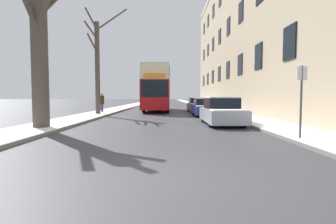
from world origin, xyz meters
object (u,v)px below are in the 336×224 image
at_px(oncoming_van, 150,99).
at_px(street_sign_post, 300,99).
at_px(bare_tree_left_0, 38,50).
at_px(bare_tree_left_1, 97,63).
at_px(pedestrian_left_sidewalk, 101,102).
at_px(double_decker_bus, 156,87).
at_px(parked_car_1, 204,108).
at_px(parked_car_2, 196,105).
at_px(parked_car_0, 220,112).

distance_m(oncoming_van, street_sign_post, 35.25).
height_order(bare_tree_left_0, bare_tree_left_1, bare_tree_left_1).
bearing_deg(pedestrian_left_sidewalk, bare_tree_left_1, -19.76).
bearing_deg(street_sign_post, pedestrian_left_sidewalk, 123.95).
distance_m(bare_tree_left_1, oncoming_van, 22.40).
height_order(double_decker_bus, street_sign_post, double_decker_bus).
relative_size(bare_tree_left_1, pedestrian_left_sidewalk, 4.80).
xyz_separation_m(double_decker_bus, parked_car_1, (4.09, -7.21, -1.88)).
relative_size(parked_car_2, street_sign_post, 1.82).
relative_size(parked_car_1, parked_car_2, 0.88).
xyz_separation_m(bare_tree_left_0, bare_tree_left_1, (0.04, 9.35, 0.63)).
distance_m(parked_car_1, oncoming_van, 23.15).
distance_m(bare_tree_left_0, bare_tree_left_1, 9.37).
xyz_separation_m(double_decker_bus, street_sign_post, (5.47, -19.31, -1.09)).
xyz_separation_m(parked_car_0, parked_car_1, (-0.00, 6.28, -0.04)).
relative_size(parked_car_0, street_sign_post, 1.82).
relative_size(parked_car_0, parked_car_1, 1.13).
xyz_separation_m(parked_car_0, street_sign_post, (1.38, -5.81, 0.75)).
bearing_deg(parked_car_2, street_sign_post, -85.58).
bearing_deg(parked_car_1, bare_tree_left_0, -133.68).
height_order(bare_tree_left_0, street_sign_post, bare_tree_left_0).
relative_size(parked_car_2, oncoming_van, 0.88).
relative_size(bare_tree_left_0, bare_tree_left_1, 0.75).
xyz_separation_m(parked_car_1, oncoming_van, (-5.79, 22.41, 0.57)).
xyz_separation_m(parked_car_0, oncoming_van, (-5.79, 28.69, 0.53)).
distance_m(double_decker_bus, parked_car_1, 8.50).
height_order(parked_car_1, oncoming_van, oncoming_van).
bearing_deg(parked_car_1, bare_tree_left_1, 177.45).
bearing_deg(bare_tree_left_1, oncoming_van, 82.92).
bearing_deg(bare_tree_left_1, street_sign_post, -51.55).
distance_m(bare_tree_left_1, double_decker_bus, 8.31).
distance_m(double_decker_bus, oncoming_van, 15.35).
height_order(double_decker_bus, pedestrian_left_sidewalk, double_decker_bus).
relative_size(parked_car_0, parked_car_2, 1.00).
xyz_separation_m(oncoming_van, pedestrian_left_sidewalk, (-3.18, -19.14, -0.20)).
height_order(pedestrian_left_sidewalk, street_sign_post, street_sign_post).
relative_size(oncoming_van, pedestrian_left_sidewalk, 2.81).
relative_size(oncoming_van, street_sign_post, 2.07).
distance_m(parked_car_1, parked_car_2, 5.81).
relative_size(parked_car_1, street_sign_post, 1.61).
height_order(oncoming_van, street_sign_post, street_sign_post).
bearing_deg(parked_car_1, street_sign_post, -83.48).
height_order(bare_tree_left_1, pedestrian_left_sidewalk, bare_tree_left_1).
bearing_deg(bare_tree_left_0, pedestrian_left_sidewalk, 91.86).
xyz_separation_m(double_decker_bus, pedestrian_left_sidewalk, (-4.87, -3.94, -1.52)).
distance_m(bare_tree_left_0, double_decker_bus, 16.82).
xyz_separation_m(double_decker_bus, oncoming_van, (-1.70, 15.20, -1.31)).
bearing_deg(oncoming_van, parked_car_1, -75.52).
distance_m(parked_car_1, pedestrian_left_sidewalk, 9.55).
bearing_deg(double_decker_bus, bare_tree_left_1, -122.98).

